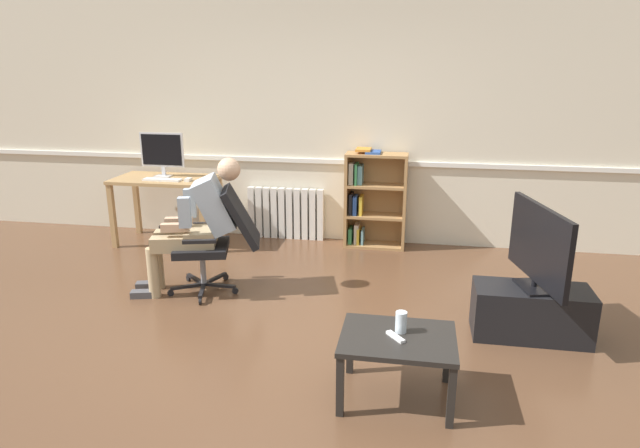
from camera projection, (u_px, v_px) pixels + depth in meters
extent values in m
plane|color=brown|center=(280.00, 347.00, 4.03)|extent=(18.00, 18.00, 0.00)
cube|color=beige|center=(335.00, 122.00, 6.14)|extent=(12.00, 0.10, 2.70)
cube|color=white|center=(334.00, 162.00, 6.20)|extent=(12.00, 0.03, 0.05)
cube|color=tan|center=(113.00, 216.00, 6.09)|extent=(0.06, 0.06, 0.72)
cube|color=tan|center=(203.00, 221.00, 5.91)|extent=(0.06, 0.06, 0.72)
cube|color=tan|center=(221.00, 208.00, 6.43)|extent=(0.06, 0.06, 0.72)
cube|color=tan|center=(137.00, 204.00, 6.61)|extent=(0.06, 0.06, 0.72)
cube|color=tan|center=(165.00, 179.00, 6.15)|extent=(1.13, 0.63, 0.04)
cube|color=silver|center=(163.00, 176.00, 6.21)|extent=(0.18, 0.14, 0.01)
cube|color=silver|center=(164.00, 171.00, 6.21)|extent=(0.04, 0.02, 0.10)
cube|color=silver|center=(162.00, 150.00, 6.14)|extent=(0.50, 0.02, 0.38)
cube|color=black|center=(161.00, 150.00, 6.13)|extent=(0.46, 0.00, 0.34)
cube|color=white|center=(162.00, 180.00, 6.01)|extent=(0.42, 0.12, 0.02)
cube|color=white|center=(188.00, 180.00, 5.97)|extent=(0.06, 0.10, 0.03)
cube|color=#AD7F4C|center=(347.00, 200.00, 6.13)|extent=(0.03, 0.28, 1.05)
cube|color=#AD7F4C|center=(405.00, 202.00, 6.02)|extent=(0.03, 0.28, 1.05)
cube|color=#AD7F4C|center=(376.00, 198.00, 6.21)|extent=(0.64, 0.02, 1.05)
cube|color=#AD7F4C|center=(374.00, 245.00, 6.22)|extent=(0.61, 0.28, 0.03)
cube|color=#AD7F4C|center=(375.00, 216.00, 6.13)|extent=(0.61, 0.28, 0.03)
cube|color=#AD7F4C|center=(376.00, 186.00, 6.03)|extent=(0.61, 0.28, 0.03)
cube|color=#AD7F4C|center=(377.00, 155.00, 5.93)|extent=(0.61, 0.28, 0.03)
cube|color=#38844C|center=(351.00, 235.00, 6.24)|extent=(0.04, 0.19, 0.17)
cube|color=black|center=(351.00, 203.00, 6.14)|extent=(0.03, 0.19, 0.23)
cube|color=beige|center=(352.00, 173.00, 6.04)|extent=(0.05, 0.19, 0.23)
cube|color=beige|center=(357.00, 233.00, 6.23)|extent=(0.05, 0.19, 0.22)
cube|color=#2D519E|center=(355.00, 205.00, 6.12)|extent=(0.04, 0.19, 0.21)
cube|color=#38844C|center=(356.00, 174.00, 6.01)|extent=(0.02, 0.19, 0.23)
cube|color=gold|center=(359.00, 235.00, 6.22)|extent=(0.03, 0.19, 0.18)
cube|color=gold|center=(361.00, 205.00, 6.11)|extent=(0.03, 0.19, 0.21)
cube|color=#6699A3|center=(361.00, 174.00, 6.04)|extent=(0.05, 0.19, 0.21)
cube|color=#6699A3|center=(363.00, 236.00, 6.22)|extent=(0.02, 0.19, 0.17)
cube|color=#2D519E|center=(373.00, 152.00, 5.95)|extent=(0.16, 0.22, 0.02)
cube|color=orange|center=(364.00, 149.00, 5.97)|extent=(0.16, 0.22, 0.02)
cube|color=white|center=(252.00, 212.00, 6.50)|extent=(0.07, 0.08, 0.60)
cube|color=white|center=(259.00, 212.00, 6.48)|extent=(0.07, 0.08, 0.60)
cube|color=white|center=(267.00, 212.00, 6.47)|extent=(0.07, 0.08, 0.60)
cube|color=white|center=(275.00, 213.00, 6.45)|extent=(0.07, 0.08, 0.60)
cube|color=white|center=(282.00, 213.00, 6.44)|extent=(0.07, 0.08, 0.60)
cube|color=white|center=(290.00, 213.00, 6.42)|extent=(0.07, 0.08, 0.60)
cube|color=white|center=(297.00, 214.00, 6.41)|extent=(0.07, 0.08, 0.60)
cube|color=white|center=(305.00, 214.00, 6.39)|extent=(0.07, 0.08, 0.60)
cube|color=white|center=(313.00, 215.00, 6.38)|extent=(0.07, 0.08, 0.60)
cube|color=white|center=(321.00, 215.00, 6.36)|extent=(0.07, 0.08, 0.60)
cube|color=black|center=(202.00, 290.00, 4.85)|extent=(0.11, 0.30, 0.02)
cylinder|color=black|center=(200.00, 301.00, 4.72)|extent=(0.04, 0.06, 0.06)
cube|color=black|center=(219.00, 285.00, 4.97)|extent=(0.30, 0.05, 0.02)
cylinder|color=black|center=(235.00, 291.00, 4.94)|extent=(0.06, 0.02, 0.06)
cube|color=black|center=(215.00, 278.00, 5.12)|extent=(0.14, 0.29, 0.02)
cylinder|color=black|center=(226.00, 277.00, 5.26)|extent=(0.04, 0.06, 0.06)
cube|color=black|center=(196.00, 279.00, 5.11)|extent=(0.26, 0.22, 0.02)
cylinder|color=black|center=(188.00, 278.00, 5.23)|extent=(0.06, 0.05, 0.06)
cube|color=black|center=(187.00, 286.00, 4.94)|extent=(0.27, 0.19, 0.02)
cylinder|color=black|center=(171.00, 293.00, 4.90)|extent=(0.06, 0.05, 0.06)
cylinder|color=gray|center=(203.00, 267.00, 4.95)|extent=(0.05, 0.05, 0.30)
cube|color=black|center=(202.00, 248.00, 4.90)|extent=(0.56, 0.56, 0.07)
cube|color=black|center=(241.00, 216.00, 4.85)|extent=(0.42, 0.50, 0.52)
cube|color=black|center=(206.00, 224.00, 5.11)|extent=(0.28, 0.11, 0.03)
cube|color=black|center=(199.00, 242.00, 4.61)|extent=(0.28, 0.11, 0.03)
cube|color=tan|center=(201.00, 237.00, 4.87)|extent=(0.34, 0.40, 0.14)
cube|color=#A3B2C1|center=(215.00, 205.00, 4.80)|extent=(0.45, 0.43, 0.52)
sphere|color=#D6A884|center=(229.00, 169.00, 4.72)|extent=(0.20, 0.20, 0.20)
cube|color=black|center=(168.00, 227.00, 4.82)|extent=(0.15, 0.07, 0.02)
cube|color=tan|center=(179.00, 237.00, 4.96)|extent=(0.44, 0.23, 0.13)
cylinder|color=tan|center=(158.00, 265.00, 5.01)|extent=(0.10, 0.10, 0.46)
cube|color=#4C4C51|center=(149.00, 285.00, 5.06)|extent=(0.24, 0.14, 0.06)
cube|color=tan|center=(175.00, 244.00, 4.77)|extent=(0.44, 0.23, 0.13)
cylinder|color=tan|center=(153.00, 273.00, 4.82)|extent=(0.10, 0.10, 0.46)
cube|color=#4C4C51|center=(144.00, 294.00, 4.87)|extent=(0.24, 0.14, 0.06)
cube|color=#A3B2C1|center=(190.00, 203.00, 4.94)|extent=(0.12, 0.10, 0.26)
cube|color=#D6A884|center=(179.00, 221.00, 4.91)|extent=(0.25, 0.13, 0.07)
cube|color=#A3B2C1|center=(185.00, 212.00, 4.63)|extent=(0.12, 0.10, 0.26)
cube|color=#D6A884|center=(175.00, 227.00, 4.73)|extent=(0.25, 0.13, 0.07)
cube|color=black|center=(531.00, 312.00, 4.14)|extent=(0.85, 0.39, 0.39)
cube|color=black|center=(534.00, 287.00, 4.08)|extent=(0.27, 0.36, 0.02)
cylinder|color=black|center=(534.00, 283.00, 4.07)|extent=(0.04, 0.04, 0.05)
cube|color=black|center=(539.00, 244.00, 3.99)|extent=(0.25, 0.90, 0.56)
cube|color=white|center=(542.00, 244.00, 3.99)|extent=(0.20, 0.84, 0.52)
cube|color=black|center=(340.00, 386.00, 3.20)|extent=(0.04, 0.04, 0.39)
cube|color=black|center=(451.00, 397.00, 3.10)|extent=(0.04, 0.04, 0.39)
cube|color=black|center=(448.00, 355.00, 3.55)|extent=(0.04, 0.04, 0.39)
cube|color=black|center=(350.00, 346.00, 3.65)|extent=(0.04, 0.04, 0.39)
cube|color=black|center=(398.00, 339.00, 3.31)|extent=(0.69, 0.54, 0.03)
cylinder|color=silver|center=(401.00, 322.00, 3.34)|extent=(0.07, 0.07, 0.13)
cube|color=white|center=(395.00, 337.00, 3.28)|extent=(0.12, 0.14, 0.02)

